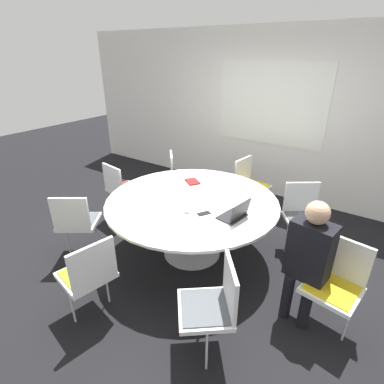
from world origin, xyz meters
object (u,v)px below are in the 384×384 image
at_px(chair_6, 89,272).
at_px(chair_0, 336,280).
at_px(chair_1, 303,212).
at_px(laptop, 236,214).
at_px(cell_phone, 204,214).
at_px(chair_7, 213,302).
at_px(coffee_cup, 188,208).
at_px(chair_4, 121,186).
at_px(chair_3, 180,174).
at_px(spiral_notebook, 192,182).
at_px(chair_2, 249,182).
at_px(person_0, 309,254).
at_px(chair_5, 76,220).

bearing_deg(chair_6, chair_0, -46.90).
relative_size(chair_1, laptop, 2.64).
bearing_deg(cell_phone, chair_7, -53.19).
distance_m(chair_1, chair_6, 2.53).
xyz_separation_m(chair_6, chair_7, (1.10, 0.33, 0.00)).
distance_m(coffee_cup, cell_phone, 0.18).
bearing_deg(cell_phone, chair_4, 168.21).
height_order(chair_4, coffee_cup, chair_4).
bearing_deg(chair_6, cell_phone, -12.04).
distance_m(chair_1, chair_3, 2.00).
distance_m(laptop, spiral_notebook, 1.04).
bearing_deg(coffee_cup, chair_2, 90.07).
relative_size(chair_7, laptop, 2.64).
bearing_deg(coffee_cup, laptop, 18.97).
distance_m(chair_2, cell_phone, 1.59).
distance_m(spiral_notebook, cell_phone, 0.86).
height_order(chair_0, chair_1, same).
relative_size(person_0, laptop, 3.70).
xyz_separation_m(chair_3, coffee_cup, (1.05, -1.27, 0.27)).
distance_m(chair_6, chair_7, 1.15).
distance_m(chair_4, cell_phone, 1.70).
relative_size(chair_0, cell_phone, 5.61).
height_order(chair_2, chair_3, same).
bearing_deg(laptop, chair_2, -152.16).
relative_size(laptop, spiral_notebook, 1.29).
bearing_deg(person_0, chair_0, -160.89).
bearing_deg(chair_7, cell_phone, -1.89).
height_order(spiral_notebook, coffee_cup, coffee_cup).
height_order(person_0, spiral_notebook, person_0).
relative_size(laptop, coffee_cup, 3.42).
height_order(laptop, coffee_cup, laptop).
distance_m(chair_6, coffee_cup, 1.16).
height_order(chair_6, laptop, laptop).
distance_m(chair_1, chair_2, 1.07).
relative_size(chair_3, spiral_notebook, 3.40).
relative_size(chair_4, chair_7, 1.00).
bearing_deg(chair_2, coffee_cup, 8.11).
bearing_deg(coffee_cup, chair_0, 2.55).
distance_m(chair_5, coffee_cup, 1.36).
xyz_separation_m(chair_2, chair_5, (-1.20, -2.19, 0.00)).
height_order(chair_0, chair_2, same).
bearing_deg(coffee_cup, chair_5, -154.84).
xyz_separation_m(chair_2, spiral_notebook, (-0.41, -0.93, 0.23)).
bearing_deg(chair_4, cell_phone, -3.04).
bearing_deg(chair_5, chair_2, 26.40).
distance_m(chair_2, person_0, 2.05).
height_order(chair_0, person_0, person_0).
relative_size(chair_6, coffee_cup, 9.05).
height_order(chair_6, spiral_notebook, chair_6).
height_order(chair_6, coffee_cup, chair_6).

